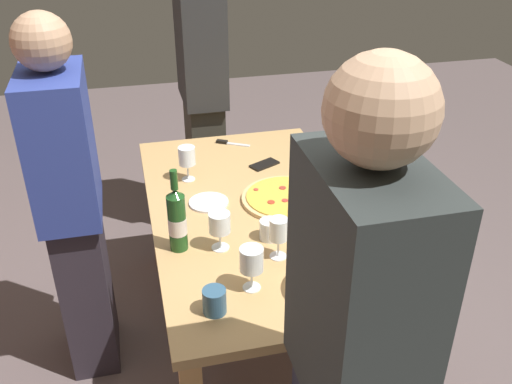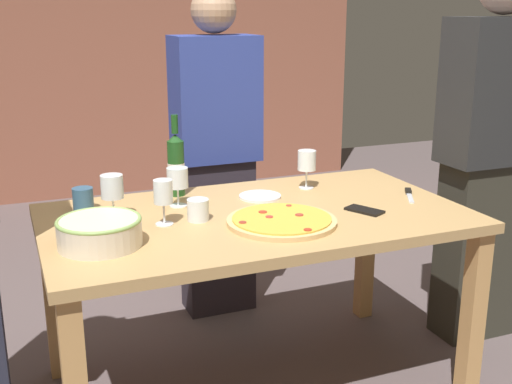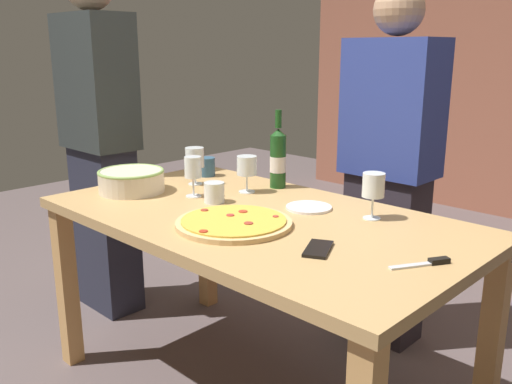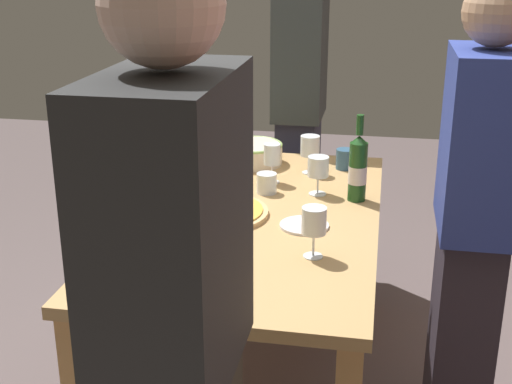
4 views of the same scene
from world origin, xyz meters
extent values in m
cube|color=tan|center=(0.00, 0.00, 0.73)|extent=(1.60, 0.90, 0.04)
cube|color=tan|center=(-0.74, -0.40, 0.35)|extent=(0.07, 0.07, 0.71)
cube|color=tan|center=(-0.74, 0.40, 0.35)|extent=(0.07, 0.07, 0.71)
cube|color=tan|center=(0.74, 0.40, 0.35)|extent=(0.07, 0.07, 0.71)
cylinder|color=tan|center=(0.04, -0.15, 0.76)|extent=(0.40, 0.40, 0.02)
cylinder|color=gold|center=(0.04, -0.15, 0.77)|extent=(0.36, 0.36, 0.01)
cylinder|color=#9C3626|center=(-0.11, -0.15, 0.77)|extent=(0.03, 0.03, 0.00)
cylinder|color=#AC3A2D|center=(0.12, -0.03, 0.77)|extent=(0.02, 0.02, 0.00)
cylinder|color=#B4382E|center=(0.00, -0.13, 0.77)|extent=(0.03, 0.03, 0.00)
cylinder|color=#9F3828|center=(0.11, -0.15, 0.77)|extent=(0.03, 0.03, 0.00)
cylinder|color=#AC311C|center=(0.07, -0.31, 0.77)|extent=(0.03, 0.03, 0.00)
cylinder|color=#B03721|center=(0.00, -0.07, 0.77)|extent=(0.03, 0.03, 0.00)
cylinder|color=beige|center=(-0.61, -0.13, 0.80)|extent=(0.28, 0.28, 0.09)
torus|color=#91B760|center=(-0.61, -0.13, 0.84)|extent=(0.28, 0.28, 0.01)
cylinder|color=#1D4A1C|center=(-0.21, 0.36, 0.87)|extent=(0.07, 0.07, 0.23)
cone|color=#1D4A1C|center=(-0.21, 0.36, 0.99)|extent=(0.07, 0.07, 0.03)
cylinder|color=#1D4A1C|center=(-0.21, 0.36, 1.05)|extent=(0.03, 0.03, 0.08)
cylinder|color=silver|center=(-0.21, 0.36, 0.85)|extent=(0.07, 0.07, 0.07)
cylinder|color=white|center=(-0.25, 0.20, 0.75)|extent=(0.07, 0.07, 0.00)
cylinder|color=white|center=(-0.25, 0.20, 0.79)|extent=(0.01, 0.01, 0.07)
cylinder|color=white|center=(-0.25, 0.20, 0.87)|extent=(0.08, 0.08, 0.08)
cylinder|color=white|center=(0.34, 0.25, 0.75)|extent=(0.06, 0.06, 0.00)
cylinder|color=white|center=(0.34, 0.25, 0.79)|extent=(0.01, 0.01, 0.08)
cylinder|color=white|center=(0.34, 0.25, 0.87)|extent=(0.08, 0.08, 0.09)
cylinder|color=maroon|center=(0.34, 0.25, 0.86)|extent=(0.07, 0.07, 0.05)
cylinder|color=white|center=(-0.52, 0.14, 0.75)|extent=(0.06, 0.06, 0.00)
cylinder|color=white|center=(-0.52, 0.14, 0.79)|extent=(0.01, 0.01, 0.08)
cylinder|color=white|center=(-0.52, 0.14, 0.87)|extent=(0.08, 0.08, 0.09)
cylinder|color=white|center=(-0.36, 0.00, 0.75)|extent=(0.07, 0.07, 0.00)
cylinder|color=white|center=(-0.36, 0.00, 0.79)|extent=(0.01, 0.01, 0.08)
cylinder|color=white|center=(-0.36, 0.00, 0.87)|extent=(0.07, 0.07, 0.09)
cylinder|color=maroon|center=(-0.36, 0.00, 0.85)|extent=(0.06, 0.06, 0.03)
cylinder|color=#315876|center=(-0.61, 0.29, 0.79)|extent=(0.08, 0.08, 0.09)
cylinder|color=white|center=(-0.23, 0.00, 0.79)|extent=(0.08, 0.08, 0.08)
cylinder|color=white|center=(0.09, 0.19, 0.76)|extent=(0.17, 0.17, 0.01)
cube|color=black|center=(0.40, -0.14, 0.76)|extent=(0.13, 0.16, 0.01)
cube|color=silver|center=(0.66, -0.06, 0.75)|extent=(0.08, 0.13, 0.01)
cube|color=black|center=(0.70, 0.02, 0.76)|extent=(0.05, 0.06, 0.02)
cube|color=#272939|center=(-1.10, 0.02, 0.43)|extent=(0.34, 0.20, 0.86)
cube|color=#2D3433|center=(-1.10, 0.02, 1.18)|extent=(0.40, 0.24, 0.64)
cube|color=#2D272F|center=(0.10, 0.76, 0.40)|extent=(0.34, 0.20, 0.79)
cube|color=#2D3D90|center=(0.10, 0.76, 1.09)|extent=(0.40, 0.24, 0.59)
sphere|color=tan|center=(0.10, 0.76, 1.50)|extent=(0.21, 0.21, 0.21)
camera|label=1|loc=(-2.05, 0.49, 2.03)|focal=40.02mm
camera|label=2|loc=(-0.87, -2.16, 1.50)|focal=44.99mm
camera|label=3|loc=(1.34, -1.38, 1.34)|focal=38.37mm
camera|label=4|loc=(2.34, 0.44, 1.69)|focal=48.52mm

